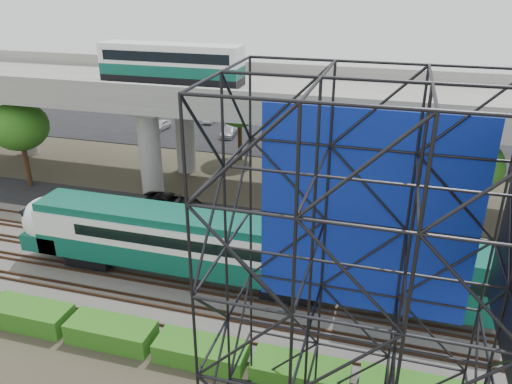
% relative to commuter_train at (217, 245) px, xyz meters
% --- Properties ---
extents(ground, '(140.00, 140.00, 0.00)m').
position_rel_commuter_train_xyz_m(ground, '(0.38, -2.00, -2.88)').
color(ground, '#474233').
rests_on(ground, ground).
extents(ballast_bed, '(90.00, 12.00, 0.20)m').
position_rel_commuter_train_xyz_m(ballast_bed, '(0.38, 0.00, -2.78)').
color(ballast_bed, slate).
rests_on(ballast_bed, ground).
extents(service_road, '(90.00, 5.00, 0.08)m').
position_rel_commuter_train_xyz_m(service_road, '(0.38, 8.50, -2.84)').
color(service_road, black).
rests_on(service_road, ground).
extents(parking_lot, '(90.00, 18.00, 0.08)m').
position_rel_commuter_train_xyz_m(parking_lot, '(0.38, 32.00, -2.84)').
color(parking_lot, black).
rests_on(parking_lot, ground).
extents(harbor_water, '(140.00, 40.00, 0.03)m').
position_rel_commuter_train_xyz_m(harbor_water, '(0.38, 54.00, -2.87)').
color(harbor_water, slate).
rests_on(harbor_water, ground).
extents(rail_tracks, '(90.00, 9.52, 0.16)m').
position_rel_commuter_train_xyz_m(rail_tracks, '(0.38, -0.00, -2.60)').
color(rail_tracks, '#472D1E').
rests_on(rail_tracks, ballast_bed).
extents(commuter_train, '(29.30, 3.06, 4.30)m').
position_rel_commuter_train_xyz_m(commuter_train, '(0.00, 0.00, 0.00)').
color(commuter_train, black).
rests_on(commuter_train, rail_tracks).
extents(overpass, '(80.00, 12.00, 12.40)m').
position_rel_commuter_train_xyz_m(overpass, '(-0.29, 14.00, 5.33)').
color(overpass, '#9E9B93').
rests_on(overpass, ground).
extents(scaffold_tower, '(9.36, 6.36, 15.00)m').
position_rel_commuter_train_xyz_m(scaffold_tower, '(8.69, -9.98, 4.59)').
color(scaffold_tower, black).
rests_on(scaffold_tower, ground).
extents(hedge_strip, '(34.60, 1.80, 1.20)m').
position_rel_commuter_train_xyz_m(hedge_strip, '(1.39, -6.30, -2.32)').
color(hedge_strip, '#275E15').
rests_on(hedge_strip, ground).
extents(trees, '(40.94, 16.94, 7.69)m').
position_rel_commuter_train_xyz_m(trees, '(-4.28, 14.17, 2.69)').
color(trees, '#382314').
rests_on(trees, ground).
extents(suv, '(5.53, 2.72, 1.51)m').
position_rel_commuter_train_xyz_m(suv, '(-7.12, 8.39, -2.05)').
color(suv, black).
rests_on(suv, service_road).
extents(parked_cars, '(38.26, 9.54, 1.32)m').
position_rel_commuter_train_xyz_m(parked_cars, '(2.48, 31.90, -2.19)').
color(parked_cars, silver).
rests_on(parked_cars, parking_lot).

